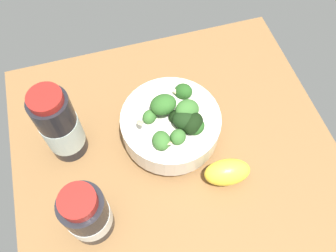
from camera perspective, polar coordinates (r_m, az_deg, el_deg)
ground_plane at (r=67.17cm, az=1.65°, el=-6.08°), size 60.07×60.07×3.68cm
bowl_of_broccoli at (r=63.46cm, az=0.25°, el=0.26°), size 18.04×18.04×11.54cm
lemon_wedge at (r=62.65cm, az=9.62°, el=-7.44°), size 5.59×8.69×4.96cm
bottle_tall at (r=57.26cm, az=-13.05°, el=-13.84°), size 7.17×7.17×13.22cm
bottle_short at (r=62.70cm, az=-17.17°, el=-0.10°), size 6.75×6.75×16.81cm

